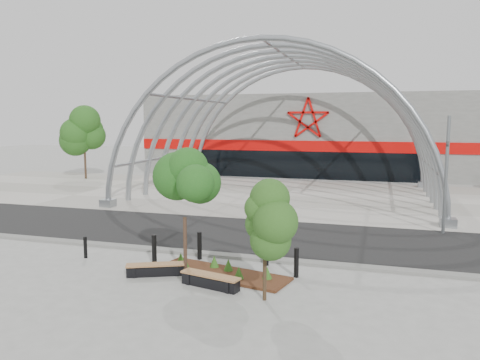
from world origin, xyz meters
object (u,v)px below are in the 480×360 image
Objects in this scene: signal_pole at (446,173)px; bench_1 at (210,281)px; street_tree_0 at (184,193)px; bollard_2 at (200,246)px; street_tree_1 at (265,221)px; bench_0 at (155,270)px.

signal_pole is 2.63× the size of bench_1.
street_tree_0 is 3.71× the size of bollard_2.
bench_1 is (-1.99, 0.56, -2.27)m from street_tree_1.
signal_pole is 5.16× the size of bollard_2.
signal_pole is 14.62m from bench_0.
street_tree_0 is 1.19× the size of street_tree_1.
street_tree_0 is 2.95m from bench_0.
bench_1 is 1.96× the size of bollard_2.
signal_pole reaches higher than bench_0.
bench_1 is at bearing -35.71° from street_tree_0.
signal_pole is at bearing 44.08° from street_tree_0.
street_tree_0 is 3.09m from bollard_2.
bollard_2 is at bearing -143.09° from signal_pole.
street_tree_0 reaches higher than bollard_2.
bench_1 is at bearing -13.67° from bench_0.
bench_0 is (-4.28, 1.11, -2.28)m from street_tree_1.
bollard_2 reaches higher than bench_0.
street_tree_0 is 3.62m from street_tree_1.
street_tree_1 is at bearing -120.42° from signal_pole.
signal_pole is 12.51m from street_tree_1.
bench_1 is at bearing 164.36° from street_tree_1.
signal_pole reaches higher than bollard_2.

